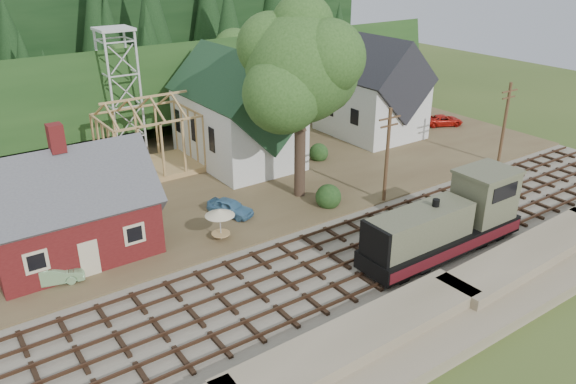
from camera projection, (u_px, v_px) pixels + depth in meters
ground at (362, 255)px, 38.24m from camera, size 140.00×140.00×0.00m
embankment at (462, 317)px, 31.87m from camera, size 64.00×5.00×1.60m
railroad_bed at (362, 254)px, 38.21m from camera, size 64.00×11.00×0.16m
village_flat at (231, 172)px, 51.66m from camera, size 64.00×26.00×0.30m
hillside at (135, 114)px, 69.69m from camera, size 70.00×28.96×12.74m
ridge at (95, 89)px, 81.68m from camera, size 80.00×20.00×12.00m
depot at (69, 213)px, 36.79m from camera, size 10.80×7.41×9.00m
church at (238, 112)px, 51.92m from camera, size 8.40×15.17×13.00m
farmhouse at (371, 92)px, 59.92m from camera, size 8.40×10.80×10.60m
timber_frame at (149, 140)px, 50.25m from camera, size 8.20×6.20×6.99m
lattice_tower at (117, 54)px, 51.99m from camera, size 3.20×3.20×12.12m
big_tree at (302, 75)px, 42.78m from camera, size 10.90×8.40×14.70m
telegraph_pole_near at (387, 154)px, 44.08m from camera, size 2.20×0.28×8.00m
telegraph_pole_far at (505, 122)px, 51.93m from camera, size 2.20×0.28×8.00m
locomotive at (449, 223)px, 37.67m from camera, size 12.78×3.19×5.09m
car_blue at (230, 207)px, 42.93m from camera, size 2.92×4.05×1.28m
car_green at (52, 274)px, 34.27m from camera, size 4.01×2.25×1.25m
car_red at (444, 120)px, 64.18m from camera, size 4.77×3.69×1.20m
patio_set at (220, 214)px, 38.87m from camera, size 2.09×2.09×2.32m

